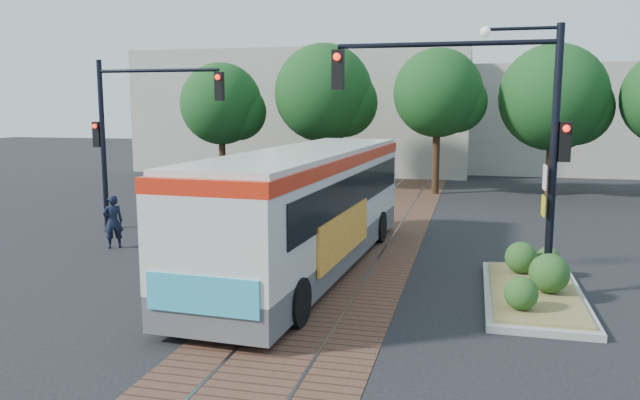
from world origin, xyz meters
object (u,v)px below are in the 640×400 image
(city_bus, at_px, (308,203))
(signal_pole_left, at_px, (131,122))
(parked_car, at_px, (291,180))
(signal_pole_main, at_px, (499,117))
(officer, at_px, (113,222))
(traffic_island, at_px, (534,283))

(city_bus, bearing_deg, signal_pole_left, 156.90)
(parked_car, bearing_deg, signal_pole_main, -127.08)
(signal_pole_left, distance_m, parked_car, 11.26)
(officer, bearing_deg, signal_pole_main, 128.46)
(city_bus, xyz_separation_m, signal_pole_main, (4.81, -1.15, 2.34))
(traffic_island, relative_size, signal_pole_main, 0.87)
(traffic_island, xyz_separation_m, parked_car, (-10.45, 15.33, 0.32))
(city_bus, distance_m, signal_pole_main, 5.47)
(traffic_island, height_order, parked_car, parked_car)
(officer, bearing_deg, signal_pole_left, -113.77)
(signal_pole_main, relative_size, officer, 3.58)
(traffic_island, bearing_deg, city_bus, 167.87)
(traffic_island, relative_size, parked_car, 1.16)
(signal_pole_main, height_order, signal_pole_left, signal_pole_main)
(city_bus, relative_size, officer, 7.35)
(city_bus, bearing_deg, signal_pole_main, -10.31)
(city_bus, xyz_separation_m, parked_car, (-4.68, 14.09, -1.17))
(signal_pole_main, distance_m, signal_pole_left, 13.14)
(signal_pole_left, height_order, parked_car, signal_pole_left)
(signal_pole_left, relative_size, officer, 3.58)
(traffic_island, bearing_deg, parked_car, 124.29)
(city_bus, xyz_separation_m, officer, (-6.56, 0.92, -0.98))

